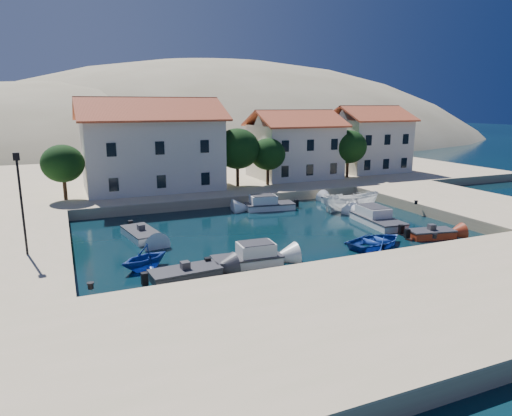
% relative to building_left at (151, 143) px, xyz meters
% --- Properties ---
extents(ground, '(400.00, 400.00, 0.00)m').
position_rel_building_left_xyz_m(ground, '(6.00, -28.00, -5.94)').
color(ground, black).
rests_on(ground, ground).
extents(quay_south, '(52.00, 12.00, 1.00)m').
position_rel_building_left_xyz_m(quay_south, '(6.00, -34.00, -5.44)').
color(quay_south, tan).
rests_on(quay_south, ground).
extents(quay_east, '(11.00, 20.00, 1.00)m').
position_rel_building_left_xyz_m(quay_east, '(26.50, -18.00, -5.44)').
color(quay_east, tan).
rests_on(quay_east, ground).
extents(quay_west, '(8.00, 20.00, 1.00)m').
position_rel_building_left_xyz_m(quay_west, '(-13.00, -18.00, -5.44)').
color(quay_west, tan).
rests_on(quay_west, ground).
extents(quay_north, '(80.00, 36.00, 1.00)m').
position_rel_building_left_xyz_m(quay_north, '(8.00, 10.00, -5.44)').
color(quay_north, tan).
rests_on(quay_north, ground).
extents(hills, '(254.00, 176.00, 99.00)m').
position_rel_building_left_xyz_m(hills, '(26.64, 95.62, -29.34)').
color(hills, gray).
rests_on(hills, ground).
extents(building_left, '(14.70, 9.45, 9.70)m').
position_rel_building_left_xyz_m(building_left, '(0.00, 0.00, 0.00)').
color(building_left, beige).
rests_on(building_left, quay_north).
extents(building_mid, '(10.50, 8.40, 8.30)m').
position_rel_building_left_xyz_m(building_mid, '(18.00, 1.00, -0.71)').
color(building_mid, beige).
rests_on(building_mid, quay_north).
extents(building_right, '(9.45, 8.40, 8.80)m').
position_rel_building_left_xyz_m(building_right, '(30.00, 2.00, -0.46)').
color(building_right, beige).
rests_on(building_right, quay_north).
extents(trees, '(37.30, 5.30, 6.45)m').
position_rel_building_left_xyz_m(trees, '(10.51, -2.54, -1.10)').
color(trees, '#382314').
rests_on(trees, quay_north).
extents(lamppost, '(0.35, 0.25, 6.22)m').
position_rel_building_left_xyz_m(lamppost, '(-11.50, -20.00, -1.18)').
color(lamppost, black).
rests_on(lamppost, quay_west).
extents(bollards, '(29.36, 9.56, 0.30)m').
position_rel_building_left_xyz_m(bollards, '(8.80, -24.13, -4.79)').
color(bollards, black).
rests_on(bollards, ground).
extents(motorboat_grey_sw, '(4.22, 2.14, 1.25)m').
position_rel_building_left_xyz_m(motorboat_grey_sw, '(-3.00, -25.26, -5.64)').
color(motorboat_grey_sw, '#343338').
rests_on(motorboat_grey_sw, ground).
extents(cabin_cruiser_south, '(4.48, 2.10, 1.60)m').
position_rel_building_left_xyz_m(cabin_cruiser_south, '(1.19, -24.53, -5.46)').
color(cabin_cruiser_south, white).
rests_on(cabin_cruiser_south, ground).
extents(rowboat_south, '(5.34, 4.29, 0.98)m').
position_rel_building_left_xyz_m(rowboat_south, '(11.31, -24.44, -5.94)').
color(rowboat_south, '#1C3D9C').
rests_on(rowboat_south, ground).
extents(motorboat_red_se, '(3.72, 2.18, 1.25)m').
position_rel_building_left_xyz_m(motorboat_red_se, '(16.49, -24.37, -5.64)').
color(motorboat_red_se, maroon).
rests_on(motorboat_red_se, ground).
extents(cabin_cruiser_east, '(2.83, 5.88, 1.60)m').
position_rel_building_left_xyz_m(cabin_cruiser_east, '(15.23, -19.53, -5.46)').
color(cabin_cruiser_east, white).
rests_on(cabin_cruiser_east, ground).
extents(boat_east, '(5.77, 3.61, 2.09)m').
position_rel_building_left_xyz_m(boat_east, '(15.79, -14.63, -5.94)').
color(boat_east, white).
rests_on(boat_east, ground).
extents(motorboat_white_ne, '(1.81, 3.79, 1.25)m').
position_rel_building_left_xyz_m(motorboat_white_ne, '(16.33, -11.79, -5.64)').
color(motorboat_white_ne, white).
rests_on(motorboat_white_ne, ground).
extents(rowboat_west, '(4.12, 3.92, 1.70)m').
position_rel_building_left_xyz_m(rowboat_west, '(-4.88, -22.55, -5.94)').
color(rowboat_west, '#1C3D9C').
rests_on(rowboat_west, ground).
extents(motorboat_white_west, '(2.67, 4.70, 1.25)m').
position_rel_building_left_xyz_m(motorboat_white_west, '(-3.95, -15.67, -5.64)').
color(motorboat_white_west, white).
rests_on(motorboat_white_west, ground).
extents(cabin_cruiser_north, '(4.99, 2.66, 1.60)m').
position_rel_building_left_xyz_m(cabin_cruiser_north, '(9.19, -10.67, -5.46)').
color(cabin_cruiser_north, white).
rests_on(cabin_cruiser_north, ground).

